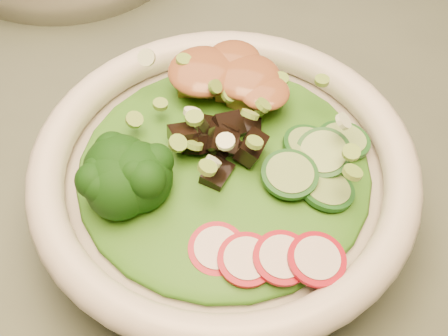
% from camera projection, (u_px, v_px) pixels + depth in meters
% --- Properties ---
extents(dining_table, '(1.20, 0.80, 0.75)m').
position_uv_depth(dining_table, '(355.00, 304.00, 0.58)').
color(dining_table, black).
rests_on(dining_table, ground).
extents(salad_bowl, '(0.29, 0.29, 0.08)m').
position_uv_depth(salad_bowl, '(224.00, 184.00, 0.47)').
color(salad_bowl, silver).
rests_on(salad_bowl, dining_table).
extents(lettuce_bed, '(0.22, 0.22, 0.03)m').
position_uv_depth(lettuce_bed, '(224.00, 167.00, 0.46)').
color(lettuce_bed, '#1C6916').
rests_on(lettuce_bed, salad_bowl).
extents(broccoli_florets, '(0.11, 0.10, 0.05)m').
position_uv_depth(broccoli_florets, '(130.00, 159.00, 0.44)').
color(broccoli_florets, black).
rests_on(broccoli_florets, salad_bowl).
extents(radish_slices, '(0.12, 0.08, 0.02)m').
position_uv_depth(radish_slices, '(235.00, 248.00, 0.41)').
color(radish_slices, maroon).
rests_on(radish_slices, salad_bowl).
extents(cucumber_slices, '(0.10, 0.10, 0.04)m').
position_uv_depth(cucumber_slices, '(320.00, 153.00, 0.45)').
color(cucumber_slices, '#95B564').
rests_on(cucumber_slices, salad_bowl).
extents(mushroom_heap, '(0.10, 0.10, 0.04)m').
position_uv_depth(mushroom_heap, '(223.00, 140.00, 0.45)').
color(mushroom_heap, black).
rests_on(mushroom_heap, salad_bowl).
extents(tofu_cubes, '(0.11, 0.09, 0.04)m').
position_uv_depth(tofu_cubes, '(221.00, 89.00, 0.49)').
color(tofu_cubes, '#A68137').
rests_on(tofu_cubes, salad_bowl).
extents(peanut_sauce, '(0.07, 0.06, 0.02)m').
position_uv_depth(peanut_sauce, '(221.00, 76.00, 0.47)').
color(peanut_sauce, brown).
rests_on(peanut_sauce, tofu_cubes).
extents(scallion_garnish, '(0.20, 0.20, 0.03)m').
position_uv_depth(scallion_garnish, '(224.00, 145.00, 0.43)').
color(scallion_garnish, '#70A038').
rests_on(scallion_garnish, salad_bowl).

